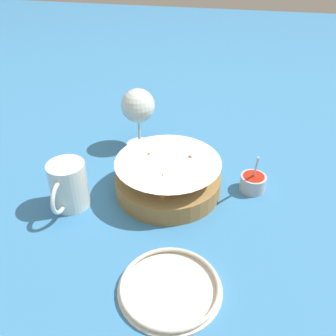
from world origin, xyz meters
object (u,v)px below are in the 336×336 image
Objects in this scene: food_basket at (168,178)px; sauce_cup at (253,182)px; beer_mug at (69,187)px; wine_glass at (138,107)px; side_plate at (170,287)px.

sauce_cup is at bearing 102.69° from food_basket.
sauce_cup reaches higher than beer_mug.
beer_mug is (0.14, -0.40, 0.03)m from sauce_cup.
wine_glass reaches higher than side_plate.
beer_mug reaches higher than side_plate.
beer_mug is 0.67× the size of side_plate.
food_basket is 0.28m from side_plate.
sauce_cup is at bearing 64.85° from wine_glass.
wine_glass is 0.90× the size of side_plate.
beer_mug is at bearing -65.86° from food_basket.
wine_glass is 0.51m from side_plate.
sauce_cup is 0.36m from wine_glass.
beer_mug is at bearing -125.12° from side_plate.
side_plate is at bearing 20.79° from wine_glass.
beer_mug is (0.28, -0.08, -0.07)m from wine_glass.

